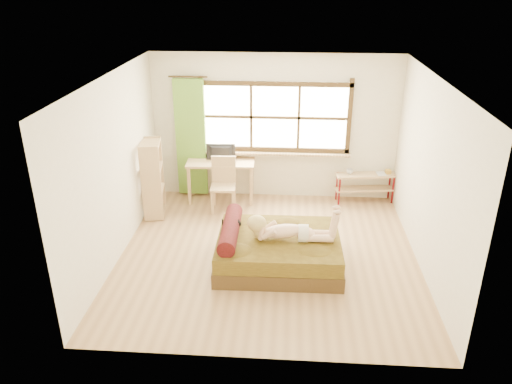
# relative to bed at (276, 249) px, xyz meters

# --- Properties ---
(floor) EXTENTS (4.50, 4.50, 0.00)m
(floor) POSITION_rel_bed_xyz_m (-0.12, 0.25, -0.24)
(floor) COLOR #9E754C
(floor) RESTS_ON ground
(ceiling) EXTENTS (4.50, 4.50, 0.00)m
(ceiling) POSITION_rel_bed_xyz_m (-0.12, 0.25, 2.46)
(ceiling) COLOR white
(ceiling) RESTS_ON wall_back
(wall_back) EXTENTS (4.50, 0.00, 4.50)m
(wall_back) POSITION_rel_bed_xyz_m (-0.12, 2.50, 1.11)
(wall_back) COLOR silver
(wall_back) RESTS_ON floor
(wall_front) EXTENTS (4.50, 0.00, 4.50)m
(wall_front) POSITION_rel_bed_xyz_m (-0.12, -2.00, 1.11)
(wall_front) COLOR silver
(wall_front) RESTS_ON floor
(wall_left) EXTENTS (0.00, 4.50, 4.50)m
(wall_left) POSITION_rel_bed_xyz_m (-2.37, 0.25, 1.11)
(wall_left) COLOR silver
(wall_left) RESTS_ON floor
(wall_right) EXTENTS (0.00, 4.50, 4.50)m
(wall_right) POSITION_rel_bed_xyz_m (2.13, 0.25, 1.11)
(wall_right) COLOR silver
(wall_right) RESTS_ON floor
(window) EXTENTS (2.80, 0.16, 1.46)m
(window) POSITION_rel_bed_xyz_m (-0.12, 2.47, 1.26)
(window) COLOR #FFEDBF
(window) RESTS_ON wall_back
(curtain) EXTENTS (0.55, 0.10, 2.20)m
(curtain) POSITION_rel_bed_xyz_m (-1.67, 2.38, 0.91)
(curtain) COLOR #4F8123
(curtain) RESTS_ON wall_back
(bed) EXTENTS (1.83, 1.47, 0.69)m
(bed) POSITION_rel_bed_xyz_m (0.00, 0.00, 0.00)
(bed) COLOR #35220F
(bed) RESTS_ON floor
(woman) EXTENTS (1.27, 0.38, 0.54)m
(woman) POSITION_rel_bed_xyz_m (0.19, -0.05, 0.48)
(woman) COLOR beige
(woman) RESTS_ON bed
(kitten) EXTENTS (0.27, 0.11, 0.22)m
(kitten) POSITION_rel_bed_xyz_m (-0.68, 0.10, 0.32)
(kitten) COLOR black
(kitten) RESTS_ON bed
(desk) EXTENTS (1.27, 0.63, 0.78)m
(desk) POSITION_rel_bed_xyz_m (-1.10, 2.20, 0.43)
(desk) COLOR #A38958
(desk) RESTS_ON floor
(monitor) EXTENTS (0.53, 0.10, 0.30)m
(monitor) POSITION_rel_bed_xyz_m (-1.10, 2.25, 0.68)
(monitor) COLOR black
(monitor) RESTS_ON desk
(chair) EXTENTS (0.46, 0.46, 0.97)m
(chair) POSITION_rel_bed_xyz_m (-1.01, 1.84, 0.30)
(chair) COLOR #A38958
(chair) RESTS_ON floor
(pipe_shelf) EXTENTS (1.13, 0.43, 0.63)m
(pipe_shelf) POSITION_rel_bed_xyz_m (1.60, 2.32, 0.16)
(pipe_shelf) COLOR #A38958
(pipe_shelf) RESTS_ON floor
(cup) EXTENTS (0.13, 0.13, 0.09)m
(cup) POSITION_rel_bed_xyz_m (1.29, 2.32, 0.35)
(cup) COLOR gray
(cup) RESTS_ON pipe_shelf
(book) EXTENTS (0.19, 0.24, 0.02)m
(book) POSITION_rel_bed_xyz_m (1.79, 2.32, 0.32)
(book) COLOR gray
(book) RESTS_ON pipe_shelf
(bookshelf) EXTENTS (0.43, 0.63, 1.35)m
(bookshelf) POSITION_rel_bed_xyz_m (-2.20, 1.51, 0.44)
(bookshelf) COLOR #A38958
(bookshelf) RESTS_ON floor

